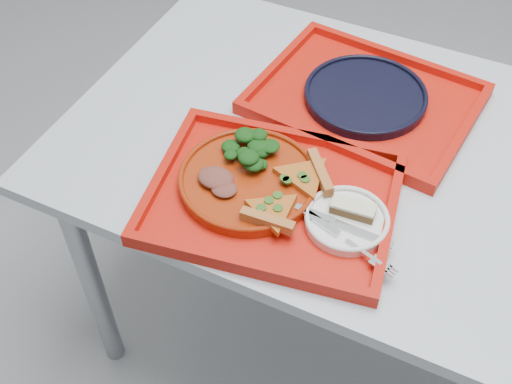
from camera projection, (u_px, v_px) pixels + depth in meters
ground at (395, 359)px, 1.80m from camera, size 10.00×10.00×0.00m
table at (450, 203)px, 1.29m from camera, size 1.60×0.80×0.75m
tray_main at (273, 199)px, 1.19m from camera, size 0.50×0.42×0.01m
tray_far at (364, 102)px, 1.38m from camera, size 0.49×0.40×0.01m
dinner_plate at (248, 181)px, 1.20m from camera, size 0.26×0.26×0.02m
side_plate at (347, 221)px, 1.14m from camera, size 0.15×0.15×0.01m
navy_plate at (365, 97)px, 1.37m from camera, size 0.26×0.26×0.02m
pizza_slice_a at (273, 209)px, 1.13m from camera, size 0.10×0.12×0.02m
pizza_slice_b at (304, 175)px, 1.19m from camera, size 0.16×0.16×0.02m
salad_heap at (245, 145)px, 1.22m from camera, size 0.10×0.09×0.05m
meat_portion at (216, 178)px, 1.18m from camera, size 0.07×0.06×0.02m
dessert_bar at (353, 209)px, 1.14m from camera, size 0.08×0.04×0.02m
knife at (343, 225)px, 1.12m from camera, size 0.19×0.02×0.01m
fork at (345, 239)px, 1.10m from camera, size 0.18×0.08×0.01m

